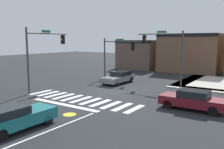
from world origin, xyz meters
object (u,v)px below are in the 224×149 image
Objects in this scene: traffic_signal_northwest at (117,51)px; car_teal at (16,118)px; car_maroon at (193,100)px; traffic_signal_southwest at (44,48)px; traffic_signal_northeast at (165,47)px; car_gray at (119,77)px.

car_teal is at bearing -75.16° from traffic_signal_northwest.
traffic_signal_northwest is 14.60m from car_maroon.
car_maroon is (14.18, 1.40, -3.49)m from traffic_signal_southwest.
traffic_signal_northeast is 17.88m from car_teal.
traffic_signal_southwest is at bearing -26.39° from car_gray.
traffic_signal_northeast is at bearing -43.66° from traffic_signal_southwest.
traffic_signal_northeast reaches higher than car_teal.
traffic_signal_northwest is 1.14× the size of car_maroon.
traffic_signal_southwest is 1.03× the size of traffic_signal_northeast.
car_gray is at bearing -53.10° from traffic_signal_northwest.
traffic_signal_northeast is at bearing -5.46° from car_teal.
car_gray is 1.07× the size of car_teal.
traffic_signal_northeast reaches higher than car_maroon.
traffic_signal_southwest reaches higher than car_teal.
car_maroon is at bearing 58.72° from car_gray.
car_gray is (1.40, -1.86, -2.96)m from traffic_signal_northwest.
car_teal is at bearing 84.54° from traffic_signal_northeast.
car_gray is (-4.99, -1.53, -3.51)m from traffic_signal_northeast.
traffic_signal_northwest is 1.12× the size of car_gray.
traffic_signal_northeast is 6.29m from car_gray.
car_teal is (3.32, -15.93, 0.04)m from car_gray.
traffic_signal_northwest is at bearing -143.10° from car_gray.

